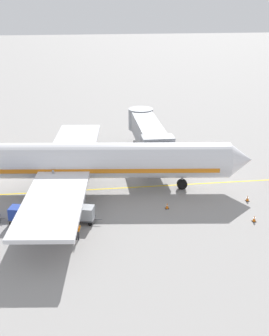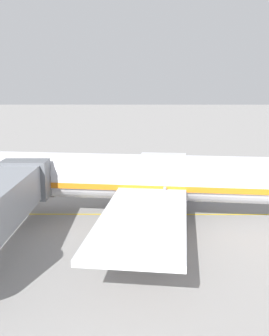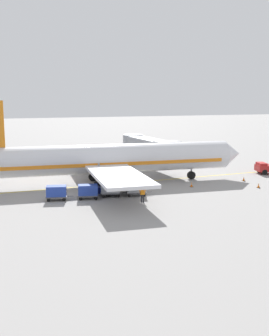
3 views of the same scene
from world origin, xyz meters
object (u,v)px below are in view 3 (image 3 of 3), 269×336
baggage_cart_tail_end (56,192)px  safety_cone_nose_left (192,185)px  baggage_cart_second_in_train (110,188)px  ground_crew_wing_walker (142,194)px  parked_airliner (109,159)px  safety_cone_wing_tip (244,179)px  baggage_tug_lead (102,189)px  baggage_cart_third_in_train (88,191)px  safety_cone_nose_right (259,185)px  baggage_cart_front (136,188)px  jet_bridge (148,147)px

baggage_cart_tail_end → safety_cone_nose_left: size_ratio=5.05×
baggage_cart_second_in_train → ground_crew_wing_walker: (3.75, 2.29, 0.00)m
parked_airliner → safety_cone_wing_tip: (5.15, 17.24, -2.90)m
baggage_cart_second_in_train → baggage_cart_tail_end: (-0.59, -5.92, 0.00)m
baggage_tug_lead → baggage_cart_third_in_train: bearing=-61.6°
baggage_cart_second_in_train → safety_cone_nose_right: bearing=81.7°
safety_cone_nose_left → safety_cone_nose_right: 8.21m
ground_crew_wing_walker → safety_cone_nose_left: 9.90m
baggage_cart_second_in_train → baggage_cart_third_in_train: 2.62m
baggage_tug_lead → baggage_cart_third_in_train: baggage_tug_lead is taller
parked_airliner → baggage_cart_front: size_ratio=12.54×
baggage_cart_third_in_train → safety_cone_nose_left: (-1.07, 13.62, -0.66)m
baggage_cart_tail_end → safety_cone_nose_right: 24.52m
baggage_cart_second_in_train → safety_cone_nose_left: 11.06m
baggage_tug_lead → safety_cone_nose_right: 19.34m
baggage_cart_second_in_train → baggage_cart_front: bearing=75.1°
parked_airliner → ground_crew_wing_walker: 10.64m
baggage_cart_front → safety_cone_wing_tip: size_ratio=5.05×
baggage_tug_lead → safety_cone_nose_left: bearing=90.0°
ground_crew_wing_walker → safety_cone_nose_right: bearing=93.8°
safety_cone_nose_left → jet_bridge: bearing=178.5°
parked_airliner → baggage_cart_front: 7.76m
jet_bridge → baggage_cart_tail_end: jet_bridge is taller
safety_cone_nose_right → baggage_cart_second_in_train: bearing=-98.3°
baggage_cart_third_in_train → safety_cone_nose_left: size_ratio=5.05×
jet_bridge → baggage_tug_lead: (14.14, -11.99, -2.74)m
baggage_cart_second_in_train → baggage_cart_third_in_train: same height
ground_crew_wing_walker → safety_cone_nose_left: size_ratio=2.86×
baggage_cart_second_in_train → ground_crew_wing_walker: ground_crew_wing_walker is taller
baggage_tug_lead → ground_crew_wing_walker: ground_crew_wing_walker is taller
baggage_tug_lead → safety_cone_wing_tip: (-0.57, 19.98, -0.42)m
safety_cone_nose_left → safety_cone_wing_tip: bearing=93.9°
jet_bridge → safety_cone_nose_left: 14.50m
safety_cone_wing_tip → baggage_cart_tail_end: bearing=-87.9°
parked_airliner → baggage_tug_lead: (5.72, -2.73, -2.47)m
baggage_cart_second_in_train → parked_airliner: bearing=162.4°
safety_cone_nose_right → baggage_cart_third_in_train: bearing=-96.9°
ground_crew_wing_walker → baggage_cart_tail_end: bearing=-117.8°
parked_airliner → baggage_cart_tail_end: size_ratio=12.54×
safety_cone_wing_tip → baggage_cart_second_in_train: bearing=-85.6°
parked_airliner → baggage_cart_second_in_train: bearing=-17.6°
baggage_cart_second_in_train → ground_crew_wing_walker: 4.40m
baggage_tug_lead → safety_cone_nose_right: size_ratio=4.68×
baggage_cart_front → jet_bridge: bearing=151.6°
baggage_cart_second_in_train → safety_cone_nose_right: baggage_cart_second_in_train is taller
baggage_cart_third_in_train → safety_cone_nose_right: 21.15m
jet_bridge → baggage_cart_front: jet_bridge is taller
baggage_tug_lead → baggage_cart_front: 3.83m
ground_crew_wing_walker → safety_cone_nose_right: ground_crew_wing_walker is taller
jet_bridge → safety_cone_nose_left: (14.15, -0.37, -3.17)m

